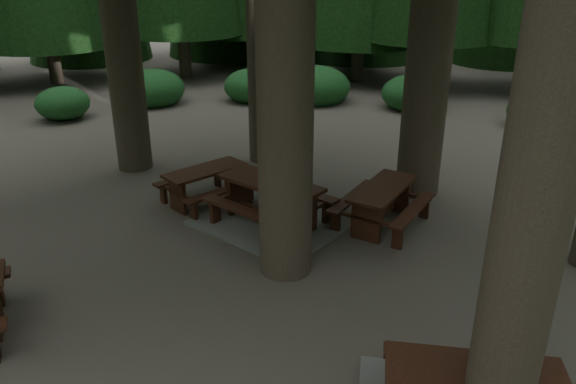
% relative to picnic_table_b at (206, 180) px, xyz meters
% --- Properties ---
extents(ground, '(80.00, 80.00, 0.00)m').
position_rel_picnic_table_b_xyz_m(ground, '(1.62, -2.17, -0.49)').
color(ground, '#585147').
rests_on(ground, ground).
extents(picnic_table_b, '(2.02, 2.15, 0.74)m').
position_rel_picnic_table_b_xyz_m(picnic_table_b, '(0.00, 0.00, 0.00)').
color(picnic_table_b, black).
rests_on(picnic_table_b, ground).
extents(picnic_table_c, '(3.17, 2.91, 0.88)m').
position_rel_picnic_table_b_xyz_m(picnic_table_c, '(1.62, -0.52, -0.17)').
color(picnic_table_c, gray).
rests_on(picnic_table_c, ground).
extents(picnic_table_f, '(1.79, 2.06, 0.78)m').
position_rel_picnic_table_b_xyz_m(picnic_table_f, '(3.59, 0.14, 0.03)').
color(picnic_table_f, black).
rests_on(picnic_table_f, ground).
extents(shrub_ring, '(23.86, 24.64, 1.49)m').
position_rel_picnic_table_b_xyz_m(shrub_ring, '(2.33, -1.42, -0.09)').
color(shrub_ring, '#1C5224').
rests_on(shrub_ring, ground).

